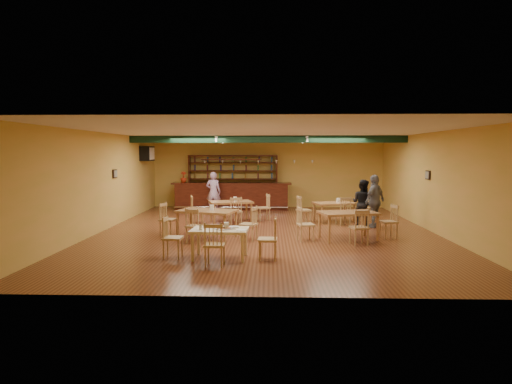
{
  "coord_description": "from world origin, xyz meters",
  "views": [
    {
      "loc": [
        0.11,
        -13.02,
        2.39
      ],
      "look_at": [
        -0.34,
        0.6,
        1.15
      ],
      "focal_mm": 30.47,
      "sensor_mm": 36.0,
      "label": 1
    }
  ],
  "objects_px": {
    "dining_table_c": "(207,224)",
    "patron_right_a": "(363,203)",
    "near_table": "(220,244)",
    "dining_table_a": "(231,212)",
    "patron_bar": "(213,192)",
    "bar_counter": "(232,196)",
    "dining_table_d": "(348,226)",
    "dining_table_b": "(334,212)"
  },
  "relations": [
    {
      "from": "dining_table_d",
      "to": "near_table",
      "type": "xyz_separation_m",
      "value": [
        -3.28,
        -2.27,
        -0.04
      ]
    },
    {
      "from": "dining_table_a",
      "to": "dining_table_d",
      "type": "distance_m",
      "value": 4.56
    },
    {
      "from": "dining_table_b",
      "to": "dining_table_d",
      "type": "xyz_separation_m",
      "value": [
        -0.06,
        -3.03,
        0.04
      ]
    },
    {
      "from": "dining_table_d",
      "to": "patron_right_a",
      "type": "xyz_separation_m",
      "value": [
        0.86,
        2.23,
        0.38
      ]
    },
    {
      "from": "bar_counter",
      "to": "patron_bar",
      "type": "bearing_deg",
      "value": -129.18
    },
    {
      "from": "dining_table_b",
      "to": "dining_table_c",
      "type": "bearing_deg",
      "value": -161.59
    },
    {
      "from": "patron_bar",
      "to": "patron_right_a",
      "type": "relative_size",
      "value": 1.07
    },
    {
      "from": "bar_counter",
      "to": "near_table",
      "type": "bearing_deg",
      "value": -86.77
    },
    {
      "from": "dining_table_a",
      "to": "dining_table_b",
      "type": "distance_m",
      "value": 3.56
    },
    {
      "from": "dining_table_b",
      "to": "patron_right_a",
      "type": "distance_m",
      "value": 1.21
    },
    {
      "from": "dining_table_a",
      "to": "patron_bar",
      "type": "xyz_separation_m",
      "value": [
        -0.94,
        2.52,
        0.45
      ]
    },
    {
      "from": "dining_table_d",
      "to": "patron_right_a",
      "type": "relative_size",
      "value": 1.01
    },
    {
      "from": "dining_table_c",
      "to": "near_table",
      "type": "bearing_deg",
      "value": -57.64
    },
    {
      "from": "bar_counter",
      "to": "patron_right_a",
      "type": "distance_m",
      "value": 6.15
    },
    {
      "from": "near_table",
      "to": "bar_counter",
      "type": "bearing_deg",
      "value": 95.88
    },
    {
      "from": "bar_counter",
      "to": "dining_table_b",
      "type": "distance_m",
      "value": 5.02
    },
    {
      "from": "dining_table_c",
      "to": "patron_right_a",
      "type": "height_order",
      "value": "patron_right_a"
    },
    {
      "from": "dining_table_c",
      "to": "dining_table_d",
      "type": "relative_size",
      "value": 1.03
    },
    {
      "from": "near_table",
      "to": "dining_table_d",
      "type": "bearing_deg",
      "value": 37.31
    },
    {
      "from": "patron_bar",
      "to": "patron_right_a",
      "type": "height_order",
      "value": "patron_bar"
    },
    {
      "from": "patron_bar",
      "to": "patron_right_a",
      "type": "distance_m",
      "value": 6.2
    },
    {
      "from": "patron_bar",
      "to": "dining_table_b",
      "type": "bearing_deg",
      "value": 157.65
    },
    {
      "from": "dining_table_a",
      "to": "patron_right_a",
      "type": "relative_size",
      "value": 0.95
    },
    {
      "from": "bar_counter",
      "to": "patron_bar",
      "type": "relative_size",
      "value": 3.07
    },
    {
      "from": "dining_table_a",
      "to": "near_table",
      "type": "height_order",
      "value": "dining_table_a"
    },
    {
      "from": "dining_table_a",
      "to": "patron_right_a",
      "type": "xyz_separation_m",
      "value": [
        4.36,
        -0.7,
        0.4
      ]
    },
    {
      "from": "bar_counter",
      "to": "dining_table_a",
      "type": "distance_m",
      "value": 3.36
    },
    {
      "from": "bar_counter",
      "to": "dining_table_a",
      "type": "height_order",
      "value": "bar_counter"
    },
    {
      "from": "dining_table_c",
      "to": "patron_right_a",
      "type": "bearing_deg",
      "value": 41.56
    },
    {
      "from": "bar_counter",
      "to": "dining_table_d",
      "type": "bearing_deg",
      "value": -59.08
    },
    {
      "from": "dining_table_b",
      "to": "near_table",
      "type": "distance_m",
      "value": 6.26
    },
    {
      "from": "bar_counter",
      "to": "near_table",
      "type": "xyz_separation_m",
      "value": [
        0.48,
        -8.54,
        -0.23
      ]
    },
    {
      "from": "dining_table_a",
      "to": "dining_table_c",
      "type": "distance_m",
      "value": 2.88
    },
    {
      "from": "dining_table_b",
      "to": "patron_right_a",
      "type": "bearing_deg",
      "value": -63.11
    },
    {
      "from": "bar_counter",
      "to": "patron_right_a",
      "type": "height_order",
      "value": "patron_right_a"
    },
    {
      "from": "dining_table_d",
      "to": "near_table",
      "type": "bearing_deg",
      "value": -158.52
    },
    {
      "from": "dining_table_c",
      "to": "dining_table_d",
      "type": "bearing_deg",
      "value": 16.11
    },
    {
      "from": "bar_counter",
      "to": "near_table",
      "type": "distance_m",
      "value": 8.56
    },
    {
      "from": "dining_table_b",
      "to": "near_table",
      "type": "height_order",
      "value": "same"
    },
    {
      "from": "bar_counter",
      "to": "patron_right_a",
      "type": "relative_size",
      "value": 3.28
    },
    {
      "from": "near_table",
      "to": "patron_right_a",
      "type": "distance_m",
      "value": 6.13
    },
    {
      "from": "dining_table_c",
      "to": "patron_bar",
      "type": "relative_size",
      "value": 0.97
    }
  ]
}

